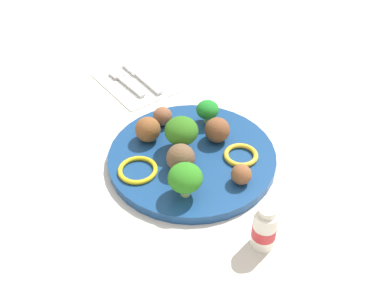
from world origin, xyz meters
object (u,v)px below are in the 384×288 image
Objects in this scene: pepper_ring_near_rim at (138,170)px; knife at (140,76)px; pepper_ring_far_rim at (241,155)px; broccoli_floret_far_rim at (181,131)px; meatball_center at (217,130)px; broccoli_floret_center at (208,110)px; meatball_mid_right at (241,174)px; broccoli_floret_near_rim at (185,178)px; napkin at (135,82)px; meatball_back_left at (160,117)px; meatball_mid_left at (148,129)px; plate at (192,157)px; fork at (125,82)px; meatball_front_right at (181,158)px; yogurt_bottle at (264,229)px.

pepper_ring_near_rim reaches higher than knife.
pepper_ring_far_rim is 0.39× the size of knife.
broccoli_floret_far_rim is 0.07m from meatball_center.
broccoli_floret_center is 0.16m from meatball_mid_right.
broccoli_floret_near_rim reaches higher than napkin.
meatball_mid_left reaches higher than meatball_back_left.
knife is at bearing -10.28° from plate.
pepper_ring_far_rim is (-0.12, -0.10, -0.02)m from meatball_mid_left.
broccoli_floret_near_rim is 1.26× the size of meatball_center.
meatball_center is 0.27m from fork.
plate reaches higher than fork.
meatball_mid_left is 0.08m from pepper_ring_near_rim.
meatball_front_right is at bearing 170.56° from fork.
broccoli_floret_far_rim is 0.11m from broccoli_floret_near_rim.
meatball_back_left is (0.10, 0.00, 0.03)m from plate.
broccoli_floret_center is 0.22m from knife.
broccoli_floret_far_rim is 0.35× the size of napkin.
broccoli_floret_center reaches higher than knife.
broccoli_floret_near_rim reaches higher than pepper_ring_near_rim.
knife is at bearing -87.67° from fork.
pepper_ring_near_rim is 0.29m from napkin.
meatball_back_left is 0.79× the size of meatball_mid_left.
broccoli_floret_center is 0.11m from meatball_mid_left.
pepper_ring_far_rim is 0.79× the size of yogurt_bottle.
meatball_front_right reaches higher than knife.
yogurt_bottle is at bearing 158.48° from meatball_mid_right.
plate is 0.10m from broccoli_floret_near_rim.
napkin is at bearing -6.89° from plate.
broccoli_floret_far_rim is 0.94× the size of pepper_ring_near_rim.
broccoli_floret_near_rim is 0.96× the size of pepper_ring_far_rim.
plate is at bearing -96.06° from pepper_ring_near_rim.
meatball_mid_left is at bearing -41.01° from pepper_ring_near_rim.
broccoli_floret_near_rim is 0.37m from knife.
fork is (0.35, -0.07, -0.04)m from broccoli_floret_near_rim.
broccoli_floret_near_rim reaches higher than fork.
pepper_ring_far_rim reaches higher than napkin.
meatball_back_left reaches higher than pepper_ring_far_rim.
meatball_mid_right is 0.19× the size of napkin.
broccoli_floret_far_rim is at bearing 170.87° from napkin.
broccoli_floret_center is at bearing -4.27° from pepper_ring_far_rim.
broccoli_floret_near_rim is at bearing 154.72° from meatball_front_right.
broccoli_floret_center is at bearing -117.86° from meatball_back_left.
plate is 0.05m from meatball_front_right.
pepper_ring_far_rim is at bearing 175.73° from broccoli_floret_center.
napkin is (0.27, -0.03, -0.01)m from plate.
meatball_front_right is 0.72× the size of pepper_ring_near_rim.
broccoli_floret_near_rim is at bearing 162.55° from knife.
broccoli_floret_far_rim reaches higher than meatball_mid_left.
napkin is at bearing -26.48° from pepper_ring_near_rim.
broccoli_floret_center reaches higher than meatball_mid_right.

